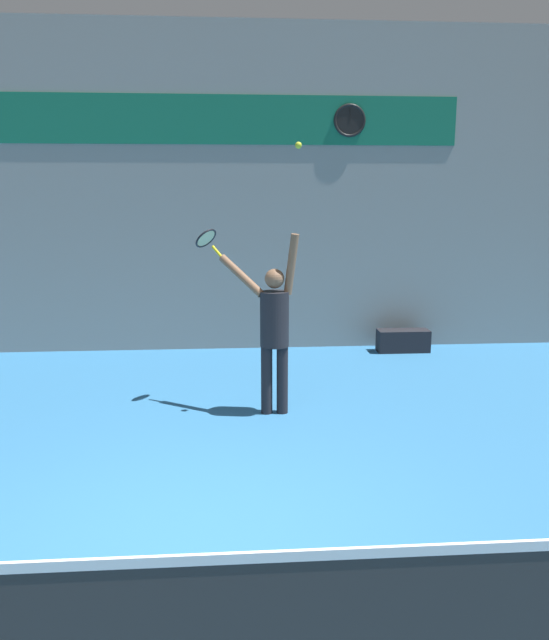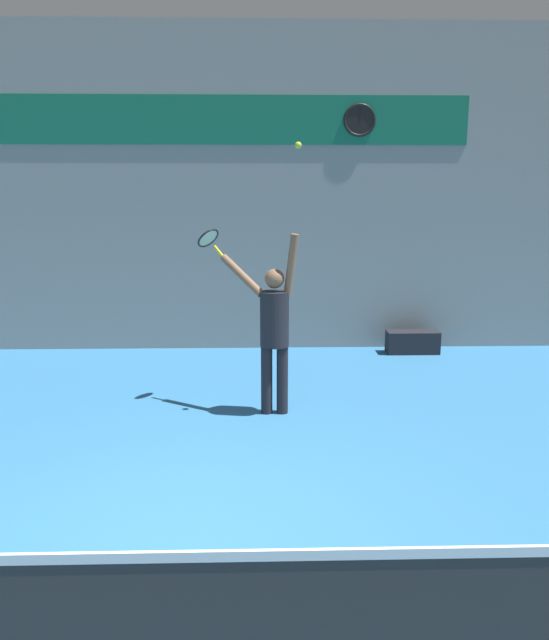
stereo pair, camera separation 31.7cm
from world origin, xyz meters
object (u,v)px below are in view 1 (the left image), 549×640
object	(u,v)px
scoreboard_clock	(350,120)
equipment_bag	(403,341)
tennis_player	(274,325)
tennis_ball	(298,145)
tennis_racket	(207,239)

from	to	relation	value
scoreboard_clock	equipment_bag	distance (m)	3.52
tennis_player	tennis_ball	bearing A→B (deg)	-15.51
tennis_ball	tennis_player	bearing A→B (deg)	164.49
scoreboard_clock	tennis_racket	world-z (taller)	scoreboard_clock
scoreboard_clock	tennis_player	bearing A→B (deg)	-114.62
scoreboard_clock	tennis_racket	distance (m)	3.68
equipment_bag	scoreboard_clock	bearing A→B (deg)	156.90
equipment_bag	tennis_player	bearing A→B (deg)	-130.37
tennis_racket	tennis_ball	bearing A→B (deg)	-29.48
tennis_player	equipment_bag	world-z (taller)	tennis_player
tennis_player	equipment_bag	size ratio (longest dim) A/B	2.52
tennis_player	equipment_bag	bearing A→B (deg)	49.63
equipment_bag	tennis_racket	bearing A→B (deg)	-144.18
scoreboard_clock	equipment_bag	world-z (taller)	scoreboard_clock
tennis_ball	equipment_bag	distance (m)	4.39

